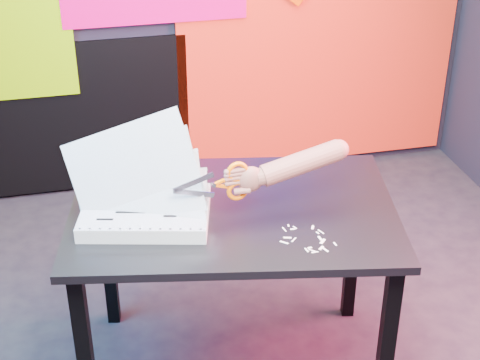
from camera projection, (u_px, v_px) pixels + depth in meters
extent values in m
cube|color=black|center=(273.00, 343.00, 3.07)|extent=(3.00, 3.00, 0.01)
cube|color=red|center=(320.00, 29.00, 4.03)|extent=(1.60, 0.02, 1.60)
cube|color=black|center=(69.00, 119.00, 3.95)|extent=(1.30, 0.02, 0.85)
cube|color=black|center=(86.00, 360.00, 2.47)|extent=(0.06, 0.06, 0.72)
cube|color=black|center=(108.00, 251.00, 3.03)|extent=(0.06, 0.06, 0.72)
cube|color=black|center=(386.00, 351.00, 2.51)|extent=(0.06, 0.06, 0.72)
cube|color=black|center=(353.00, 245.00, 3.06)|extent=(0.06, 0.06, 0.72)
cube|color=#262628|center=(233.00, 211.00, 2.58)|extent=(1.26, 0.95, 0.03)
cube|color=silver|center=(146.00, 212.00, 2.50)|extent=(0.49, 0.40, 0.05)
cube|color=white|center=(146.00, 206.00, 2.49)|extent=(0.49, 0.40, 0.00)
cube|color=white|center=(145.00, 205.00, 2.49)|extent=(0.46, 0.39, 0.13)
cube|color=white|center=(142.00, 197.00, 2.49)|extent=(0.43, 0.34, 0.23)
cube|color=white|center=(137.00, 183.00, 2.47)|extent=(0.43, 0.27, 0.32)
cube|color=white|center=(133.00, 169.00, 2.46)|extent=(0.46, 0.20, 0.37)
cylinder|color=black|center=(80.00, 229.00, 2.36)|extent=(0.01, 0.01, 0.00)
cylinder|color=black|center=(90.00, 229.00, 2.36)|extent=(0.01, 0.01, 0.00)
cylinder|color=black|center=(100.00, 229.00, 2.36)|extent=(0.01, 0.01, 0.00)
cylinder|color=black|center=(110.00, 229.00, 2.36)|extent=(0.01, 0.01, 0.00)
cylinder|color=black|center=(120.00, 229.00, 2.36)|extent=(0.01, 0.01, 0.00)
cylinder|color=black|center=(130.00, 229.00, 2.36)|extent=(0.01, 0.01, 0.00)
cylinder|color=black|center=(140.00, 229.00, 2.36)|extent=(0.01, 0.01, 0.00)
cylinder|color=black|center=(150.00, 229.00, 2.36)|extent=(0.01, 0.01, 0.00)
cylinder|color=black|center=(160.00, 229.00, 2.36)|extent=(0.01, 0.01, 0.00)
cylinder|color=black|center=(170.00, 229.00, 2.36)|extent=(0.01, 0.01, 0.00)
cylinder|color=black|center=(180.00, 229.00, 2.36)|extent=(0.01, 0.01, 0.00)
cylinder|color=black|center=(191.00, 229.00, 2.36)|extent=(0.01, 0.01, 0.00)
cylinder|color=black|center=(201.00, 229.00, 2.36)|extent=(0.01, 0.01, 0.00)
cylinder|color=black|center=(96.00, 184.00, 2.62)|extent=(0.01, 0.01, 0.00)
cylinder|color=black|center=(105.00, 184.00, 2.62)|extent=(0.01, 0.01, 0.00)
cylinder|color=black|center=(114.00, 184.00, 2.62)|extent=(0.01, 0.01, 0.00)
cylinder|color=black|center=(123.00, 184.00, 2.62)|extent=(0.01, 0.01, 0.00)
cylinder|color=black|center=(132.00, 184.00, 2.62)|extent=(0.01, 0.01, 0.00)
cylinder|color=black|center=(141.00, 184.00, 2.61)|extent=(0.01, 0.01, 0.00)
cylinder|color=black|center=(150.00, 184.00, 2.61)|extent=(0.01, 0.01, 0.00)
cylinder|color=black|center=(160.00, 184.00, 2.61)|extent=(0.01, 0.01, 0.00)
cylinder|color=black|center=(169.00, 184.00, 2.61)|extent=(0.01, 0.01, 0.00)
cylinder|color=black|center=(178.00, 185.00, 2.61)|extent=(0.01, 0.01, 0.00)
cylinder|color=black|center=(187.00, 185.00, 2.61)|extent=(0.01, 0.01, 0.00)
cylinder|color=black|center=(196.00, 185.00, 2.61)|extent=(0.01, 0.01, 0.00)
cylinder|color=black|center=(205.00, 185.00, 2.61)|extent=(0.01, 0.01, 0.00)
cube|color=black|center=(118.00, 197.00, 2.54)|extent=(0.08, 0.03, 0.00)
cube|color=black|center=(153.00, 200.00, 2.52)|extent=(0.06, 0.02, 0.00)
cube|color=black|center=(131.00, 212.00, 2.45)|extent=(0.10, 0.03, 0.00)
cube|color=black|center=(170.00, 216.00, 2.43)|extent=(0.05, 0.02, 0.00)
cube|color=black|center=(105.00, 219.00, 2.41)|extent=(0.06, 0.02, 0.00)
cube|color=#A0A2AF|center=(193.00, 183.00, 2.41)|extent=(0.14, 0.01, 0.06)
cube|color=#A0A2AF|center=(194.00, 193.00, 2.43)|extent=(0.14, 0.01, 0.06)
cylinder|color=#A0A2AF|center=(214.00, 185.00, 2.44)|extent=(0.02, 0.01, 0.01)
cube|color=#FD6902|center=(221.00, 186.00, 2.45)|extent=(0.05, 0.01, 0.02)
cube|color=#FD6902|center=(221.00, 182.00, 2.44)|extent=(0.05, 0.01, 0.02)
torus|color=#FD6902|center=(237.00, 172.00, 2.44)|extent=(0.08, 0.02, 0.08)
torus|color=#FD6902|center=(237.00, 190.00, 2.47)|extent=(0.08, 0.02, 0.08)
ellipsoid|color=brown|center=(251.00, 179.00, 2.47)|extent=(0.09, 0.05, 0.09)
cylinder|color=brown|center=(237.00, 182.00, 2.46)|extent=(0.07, 0.02, 0.02)
cylinder|color=brown|center=(237.00, 178.00, 2.45)|extent=(0.07, 0.02, 0.02)
cylinder|color=brown|center=(237.00, 174.00, 2.44)|extent=(0.06, 0.02, 0.02)
cylinder|color=brown|center=(237.00, 170.00, 2.44)|extent=(0.05, 0.02, 0.02)
cylinder|color=brown|center=(242.00, 191.00, 2.47)|extent=(0.06, 0.03, 0.03)
cylinder|color=brown|center=(263.00, 176.00, 2.48)|extent=(0.06, 0.07, 0.06)
cylinder|color=brown|center=(301.00, 163.00, 2.50)|extent=(0.29, 0.10, 0.13)
sphere|color=brown|center=(339.00, 150.00, 2.52)|extent=(0.07, 0.07, 0.07)
cube|color=white|center=(321.00, 248.00, 2.36)|extent=(0.02, 0.02, 0.00)
cube|color=white|center=(293.00, 229.00, 2.45)|extent=(0.02, 0.01, 0.00)
cube|color=white|center=(312.00, 250.00, 2.35)|extent=(0.02, 0.02, 0.00)
cube|color=white|center=(284.00, 229.00, 2.45)|extent=(0.01, 0.03, 0.00)
cube|color=white|center=(326.00, 250.00, 2.35)|extent=(0.02, 0.03, 0.00)
cube|color=white|center=(295.00, 227.00, 2.46)|extent=(0.01, 0.02, 0.00)
cube|color=white|center=(320.00, 238.00, 2.41)|extent=(0.01, 0.03, 0.00)
cube|color=white|center=(288.00, 226.00, 2.47)|extent=(0.01, 0.01, 0.00)
cube|color=white|center=(310.00, 248.00, 2.36)|extent=(0.02, 0.01, 0.00)
cube|color=white|center=(313.00, 227.00, 2.46)|extent=(0.02, 0.02, 0.00)
cube|color=white|center=(315.00, 252.00, 2.34)|extent=(0.02, 0.01, 0.00)
cube|color=white|center=(284.00, 242.00, 2.39)|extent=(0.03, 0.02, 0.00)
cube|color=white|center=(323.00, 241.00, 2.39)|extent=(0.03, 0.03, 0.00)
cube|color=white|center=(321.00, 232.00, 2.44)|extent=(0.01, 0.03, 0.00)
cube|color=white|center=(318.00, 233.00, 2.43)|extent=(0.01, 0.01, 0.00)
cube|color=white|center=(335.00, 244.00, 2.38)|extent=(0.01, 0.02, 0.00)
cube|color=white|center=(307.00, 250.00, 2.35)|extent=(0.01, 0.02, 0.00)
cube|color=white|center=(294.00, 240.00, 2.40)|extent=(0.02, 0.02, 0.00)
cube|color=white|center=(287.00, 238.00, 2.41)|extent=(0.03, 0.02, 0.00)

